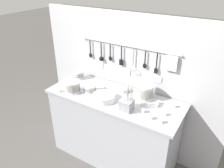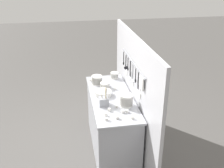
% 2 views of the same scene
% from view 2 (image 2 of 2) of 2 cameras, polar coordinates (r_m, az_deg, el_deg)
% --- Properties ---
extents(ground_plane, '(20.00, 20.00, 0.00)m').
position_cam_2_polar(ground_plane, '(4.16, -0.14, -13.44)').
color(ground_plane, '#514F4C').
extents(counter, '(1.52, 0.58, 0.88)m').
position_cam_2_polar(counter, '(3.91, -0.14, -8.37)').
color(counter, '#9EA0A8').
rests_on(counter, ground).
extents(back_wall, '(2.32, 0.11, 1.72)m').
position_cam_2_polar(back_wall, '(3.76, 4.77, -2.41)').
color(back_wall, '#B2B2B7').
rests_on(back_wall, ground).
extents(bowl_stack_short_front, '(0.14, 0.14, 0.09)m').
position_cam_2_polar(bowl_stack_short_front, '(3.92, -1.57, -0.28)').
color(bowl_stack_short_front, silver).
rests_on(bowl_stack_short_front, counter).
extents(bowl_stack_nested_right, '(0.13, 0.13, 0.10)m').
position_cam_2_polar(bowl_stack_nested_right, '(4.25, 0.53, 1.89)').
color(bowl_stack_nested_right, silver).
rests_on(bowl_stack_nested_right, counter).
extents(bowl_stack_wide_centre, '(0.17, 0.17, 0.16)m').
position_cam_2_polar(bowl_stack_wide_centre, '(3.42, 3.16, -3.56)').
color(bowl_stack_wide_centre, silver).
rests_on(bowl_stack_wide_centre, counter).
extents(bowl_stack_back_corner, '(0.16, 0.16, 0.13)m').
position_cam_2_polar(bowl_stack_back_corner, '(4.04, -3.31, 0.88)').
color(bowl_stack_back_corner, silver).
rests_on(bowl_stack_back_corner, counter).
extents(plate_stack, '(0.24, 0.24, 0.07)m').
position_cam_2_polar(plate_stack, '(3.71, -1.96, -1.98)').
color(plate_stack, silver).
rests_on(plate_stack, counter).
extents(steel_mixing_bowl, '(0.11, 0.11, 0.03)m').
position_cam_2_polar(steel_mixing_bowl, '(3.67, 2.68, -2.55)').
color(steel_mixing_bowl, '#93969E').
rests_on(steel_mixing_bowl, counter).
extents(cutlery_caddy, '(0.12, 0.12, 0.26)m').
position_cam_2_polar(cutlery_caddy, '(3.44, -1.82, -3.77)').
color(cutlery_caddy, '#93969E').
rests_on(cutlery_caddy, counter).
extents(cup_edge_far, '(0.04, 0.04, 0.04)m').
position_cam_2_polar(cup_edge_far, '(3.14, -1.18, -7.64)').
color(cup_edge_far, silver).
rests_on(cup_edge_far, counter).
extents(cup_beside_plates, '(0.04, 0.04, 0.04)m').
position_cam_2_polar(cup_beside_plates, '(3.40, 1.08, -4.84)').
color(cup_beside_plates, silver).
rests_on(cup_beside_plates, counter).
extents(cup_edge_near, '(0.04, 0.04, 0.04)m').
position_cam_2_polar(cup_edge_near, '(4.17, -4.64, 0.89)').
color(cup_edge_near, silver).
rests_on(cup_edge_near, counter).
extents(cup_centre, '(0.04, 0.04, 0.04)m').
position_cam_2_polar(cup_centre, '(3.29, 2.36, -6.02)').
color(cup_centre, silver).
rests_on(cup_centre, counter).
extents(cup_back_right, '(0.04, 0.04, 0.04)m').
position_cam_2_polar(cup_back_right, '(3.17, 1.15, -7.29)').
color(cup_back_right, silver).
rests_on(cup_back_right, counter).
extents(cup_mid_row, '(0.04, 0.04, 0.04)m').
position_cam_2_polar(cup_mid_row, '(3.32, -0.62, -5.64)').
color(cup_mid_row, silver).
rests_on(cup_mid_row, counter).
extents(cup_back_left, '(0.04, 0.04, 0.04)m').
position_cam_2_polar(cup_back_left, '(3.17, 4.48, -7.31)').
color(cup_back_left, silver).
rests_on(cup_back_left, counter).
extents(cup_front_right, '(0.04, 0.04, 0.04)m').
position_cam_2_polar(cup_front_right, '(3.30, 3.28, -5.91)').
color(cup_front_right, silver).
rests_on(cup_front_right, counter).
extents(cup_front_left, '(0.04, 0.04, 0.04)m').
position_cam_2_polar(cup_front_left, '(3.22, -1.39, -6.65)').
color(cup_front_left, silver).
rests_on(cup_front_left, counter).
extents(cup_by_caddy, '(0.04, 0.04, 0.04)m').
position_cam_2_polar(cup_by_caddy, '(3.87, 0.76, -1.04)').
color(cup_by_caddy, silver).
rests_on(cup_by_caddy, counter).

